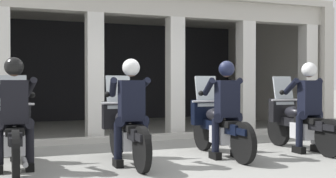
# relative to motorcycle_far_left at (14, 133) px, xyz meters

# --- Properties ---
(ground_plane) EXTENTS (80.00, 80.00, 0.00)m
(ground_plane) POSITION_rel_motorcycle_far_left_xyz_m (2.43, 3.11, -0.50)
(ground_plane) COLOR gray
(station_building) EXTENTS (10.43, 5.35, 3.31)m
(station_building) POSITION_rel_motorcycle_far_left_xyz_m (2.62, 5.27, 1.61)
(station_building) COLOR black
(station_building) RESTS_ON ground
(kerb_strip) EXTENTS (9.93, 0.24, 0.12)m
(kerb_strip) POSITION_rel_motorcycle_far_left_xyz_m (2.62, 2.09, -0.44)
(kerb_strip) COLOR #B7B5AD
(kerb_strip) RESTS_ON ground
(motorcycle_far_left) EXTENTS (0.62, 2.04, 1.35)m
(motorcycle_far_left) POSITION_rel_motorcycle_far_left_xyz_m (0.00, 0.00, 0.00)
(motorcycle_far_left) COLOR black
(motorcycle_far_left) RESTS_ON ground
(police_officer_far_left) EXTENTS (0.63, 0.61, 1.58)m
(police_officer_far_left) POSITION_rel_motorcycle_far_left_xyz_m (-0.00, -0.28, 0.44)
(police_officer_far_left) COLOR black
(police_officer_far_left) RESTS_ON ground
(motorcycle_center_left) EXTENTS (0.62, 2.04, 1.35)m
(motorcycle_center_left) POSITION_rel_motorcycle_far_left_xyz_m (1.62, -0.18, 0.00)
(motorcycle_center_left) COLOR black
(motorcycle_center_left) RESTS_ON ground
(police_officer_center_left) EXTENTS (0.63, 0.61, 1.58)m
(police_officer_center_left) POSITION_rel_motorcycle_far_left_xyz_m (1.62, -0.46, 0.44)
(police_officer_center_left) COLOR black
(police_officer_center_left) RESTS_ON ground
(motorcycle_center_right) EXTENTS (0.62, 2.04, 1.35)m
(motorcycle_center_right) POSITION_rel_motorcycle_far_left_xyz_m (3.24, -0.12, 0.00)
(motorcycle_center_right) COLOR black
(motorcycle_center_right) RESTS_ON ground
(police_officer_center_right) EXTENTS (0.63, 0.61, 1.58)m
(police_officer_center_right) POSITION_rel_motorcycle_far_left_xyz_m (3.24, -0.41, 0.44)
(police_officer_center_right) COLOR black
(police_officer_center_right) RESTS_ON ground
(motorcycle_far_right) EXTENTS (0.62, 2.04, 1.35)m
(motorcycle_far_right) POSITION_rel_motorcycle_far_left_xyz_m (4.86, -0.14, 0.00)
(motorcycle_far_right) COLOR black
(motorcycle_far_right) RESTS_ON ground
(police_officer_far_right) EXTENTS (0.63, 0.61, 1.58)m
(police_officer_far_right) POSITION_rel_motorcycle_far_left_xyz_m (4.86, -0.42, 0.44)
(police_officer_far_right) COLOR black
(police_officer_far_right) RESTS_ON ground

